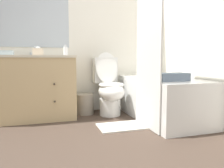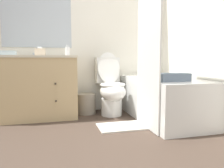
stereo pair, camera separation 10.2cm
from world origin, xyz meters
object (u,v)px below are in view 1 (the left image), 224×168
Objects in this scene: toilet at (109,88)px; bath_mat at (124,126)px; bathtub at (161,98)px; sink_faucet at (35,53)px; hand_towel_folded at (3,53)px; bath_towel_folded at (172,77)px; wastebasket at (85,104)px; tissue_box at (38,52)px; soap_dispenser at (66,51)px; vanity_cabinet at (36,87)px.

toilet reaches higher than bath_mat.
bathtub is (0.61, -0.39, -0.11)m from toilet.
sink_faucet is 1.82m from bathtub.
bath_towel_folded is at bearing -21.93° from hand_towel_folded.
wastebasket is 0.96m from tissue_box.
soap_dispenser reaches higher than hand_towel_folded.
toilet is at bearing 123.13° from bath_towel_folded.
soap_dispenser reaches higher than bath_mat.
bath_towel_folded is 0.60× the size of bath_mat.
soap_dispenser reaches higher than toilet.
bathtub is 2.46× the size of bath_mat.
toilet is 0.72m from bath_mat.
bathtub is 1.73m from tissue_box.
tissue_box is 0.36m from soap_dispenser.
toilet is 6.20× the size of soap_dispenser.
vanity_cabinet is 1.27m from bath_mat.
soap_dispenser is (0.40, 0.01, 0.47)m from vanity_cabinet.
tissue_box reaches higher than toilet.
wastebasket is 2.01× the size of soap_dispenser.
toilet is at bearing 147.72° from bathtub.
hand_towel_folded is (-1.34, -0.04, 0.48)m from toilet.
hand_towel_folded is at bearing 170.06° from bathtub.
tissue_box reaches higher than bath_towel_folded.
toilet is 2.54× the size of bath_towel_folded.
bath_mat is (0.94, -0.69, -0.88)m from tissue_box.
vanity_cabinet is 2.87× the size of bath_towel_folded.
wastebasket is 0.80m from soap_dispenser.
toilet is 0.43m from wastebasket.
hand_towel_folded is (-0.39, -0.12, -0.02)m from tissue_box.
sink_faucet is at bearing 138.26° from bath_mat.
hand_towel_folded is 0.65× the size of bath_towel_folded.
vanity_cabinet is 4.44× the size of hand_towel_folded.
bathtub is at bearing -21.49° from soap_dispenser.
toilet is (0.99, -0.26, -0.49)m from sink_faucet.
tissue_box is (-1.56, 0.46, 0.61)m from bathtub.
sink_faucet reaches higher than vanity_cabinet.
tissue_box is 1.46m from bath_mat.
soap_dispenser is at bearing -167.17° from wastebasket.
tissue_box reaches higher than wastebasket.
hand_towel_folded is (-0.35, -0.30, -0.01)m from sink_faucet.
wastebasket is 1.28× the size of hand_towel_folded.
soap_dispenser is 0.24× the size of bath_mat.
soap_dispenser is (0.35, 0.01, 0.02)m from tissue_box.
wastebasket is at bearing -9.61° from sink_faucet.
sink_faucet is 0.19m from tissue_box.
hand_towel_folded is at bearing -161.12° from vanity_cabinet.
tissue_box is (-0.61, -0.07, 0.74)m from wastebasket.
toilet is 1.07m from tissue_box.
hand_towel_folded reaches higher than wastebasket.
sink_faucet reaches higher than hand_towel_folded.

